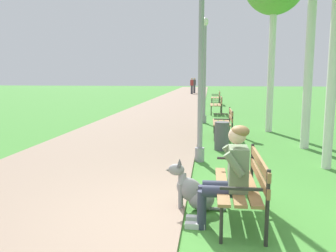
{
  "coord_description": "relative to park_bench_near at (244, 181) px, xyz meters",
  "views": [
    {
      "loc": [
        0.19,
        -3.97,
        1.82
      ],
      "look_at": [
        -0.57,
        2.32,
        0.9
      ],
      "focal_mm": 36.93,
      "sensor_mm": 36.0,
      "label": 1
    }
  ],
  "objects": [
    {
      "name": "dog_grey",
      "position": [
        -0.64,
        0.24,
        -0.25
      ],
      "size": [
        0.83,
        0.29,
        0.71
      ],
      "color": "gray",
      "rests_on": "ground"
    },
    {
      "name": "park_bench_mid",
      "position": [
        0.01,
        6.04,
        0.0
      ],
      "size": [
        0.55,
        1.5,
        0.85
      ],
      "color": "olive",
      "rests_on": "ground"
    },
    {
      "name": "park_bench_near",
      "position": [
        0.0,
        0.0,
        0.0
      ],
      "size": [
        0.55,
        1.5,
        0.85
      ],
      "color": "olive",
      "rests_on": "ground"
    },
    {
      "name": "pedestrian_further_distant",
      "position": [
        -2.05,
        32.29,
        0.33
      ],
      "size": [
        0.32,
        0.22,
        1.65
      ],
      "color": "#383842",
      "rests_on": "ground"
    },
    {
      "name": "litter_bin",
      "position": [
        -0.13,
        4.21,
        -0.16
      ],
      "size": [
        0.36,
        0.36,
        0.7
      ],
      "primitive_type": "cylinder",
      "color": "#515156",
      "rests_on": "ground"
    },
    {
      "name": "park_bench_far",
      "position": [
        -0.06,
        12.45,
        0.0
      ],
      "size": [
        0.55,
        1.5,
        0.85
      ],
      "color": "olive",
      "rests_on": "ground"
    },
    {
      "name": "lamp_post_near",
      "position": [
        -0.64,
        2.98,
        1.86
      ],
      "size": [
        0.24,
        0.24,
        4.6
      ],
      "color": "gray",
      "rests_on": "ground"
    },
    {
      "name": "park_bench_furthest",
      "position": [
        0.0,
        18.08,
        0.0
      ],
      "size": [
        0.55,
        1.5,
        0.85
      ],
      "color": "olive",
      "rests_on": "ground"
    },
    {
      "name": "ground_plane",
      "position": [
        -0.64,
        -0.32,
        -0.51
      ],
      "size": [
        120.0,
        120.0,
        0.0
      ],
      "primitive_type": "plane",
      "color": "#478E38"
    },
    {
      "name": "pedestrian_distant",
      "position": [
        -2.23,
        30.6,
        0.33
      ],
      "size": [
        0.32,
        0.22,
        1.65
      ],
      "color": "#383842",
      "rests_on": "ground"
    },
    {
      "name": "person_seated_on_near_bench",
      "position": [
        -0.21,
        -0.24,
        0.17
      ],
      "size": [
        0.74,
        0.49,
        1.25
      ],
      "color": "#33384C",
      "rests_on": "ground"
    },
    {
      "name": "lamp_post_mid",
      "position": [
        -0.65,
        9.18,
        1.56
      ],
      "size": [
        0.24,
        0.24,
        4.0
      ],
      "color": "gray",
      "rests_on": "ground"
    },
    {
      "name": "paved_path",
      "position": [
        -2.83,
        23.68,
        -0.49
      ],
      "size": [
        4.15,
        60.0,
        0.04
      ],
      "primitive_type": "cube",
      "color": "gray",
      "rests_on": "ground"
    }
  ]
}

